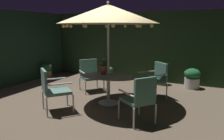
{
  "coord_description": "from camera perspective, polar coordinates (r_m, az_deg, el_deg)",
  "views": [
    {
      "loc": [
        2.83,
        -4.94,
        1.97
      ],
      "look_at": [
        0.29,
        0.42,
        0.86
      ],
      "focal_mm": 36.25,
      "sensor_mm": 36.0,
      "label": 1
    }
  ],
  "objects": [
    {
      "name": "potted_plant_left_near",
      "position": [
        7.91,
        19.54,
        -1.89
      ],
      "size": [
        0.52,
        0.52,
        0.67
      ],
      "color": "silver",
      "rests_on": "ground_plane"
    },
    {
      "name": "patio_chair_southeast",
      "position": [
        6.53,
        10.86,
        -1.89
      ],
      "size": [
        0.88,
        0.88,
        1.0
      ],
      "color": "silver",
      "rests_on": "ground_plane"
    },
    {
      "name": "hedge_backdrop_rear",
      "position": [
        8.77,
        6.54,
        5.99
      ],
      "size": [
        7.65,
        0.3,
        2.56
      ],
      "primitive_type": "cube",
      "color": "#1D2F19",
      "rests_on": "ground_plane"
    },
    {
      "name": "patio_chair_east",
      "position": [
        4.71,
        7.07,
        -6.78
      ],
      "size": [
        0.84,
        0.82,
        1.01
      ],
      "color": "silver",
      "rests_on": "ground_plane"
    },
    {
      "name": "centerpiece_planter",
      "position": [
        5.97,
        -2.11,
        1.12
      ],
      "size": [
        0.31,
        0.31,
        0.43
      ],
      "color": "#AE644E",
      "rests_on": "patio_dining_table"
    },
    {
      "name": "potted_plant_left_far",
      "position": [
        8.13,
        12.34,
        -1.33
      ],
      "size": [
        0.41,
        0.4,
        0.63
      ],
      "color": "#A06C48",
      "rests_on": "ground_plane"
    },
    {
      "name": "patio_chair_northeast",
      "position": [
        5.49,
        -14.82,
        -4.29
      ],
      "size": [
        0.88,
        0.88,
        1.03
      ],
      "color": "silver",
      "rests_on": "ground_plane"
    },
    {
      "name": "potted_plant_back_right",
      "position": [
        8.69,
        -0.91,
        -0.69
      ],
      "size": [
        0.39,
        0.39,
        0.51
      ],
      "color": "silver",
      "rests_on": "ground_plane"
    },
    {
      "name": "ground_plane",
      "position": [
        6.02,
        -4.23,
        -8.65
      ],
      "size": [
        7.65,
        6.98,
        0.02
      ],
      "primitive_type": "cube",
      "color": "brown"
    },
    {
      "name": "patio_chair_north",
      "position": [
        7.21,
        -5.5,
        -0.88
      ],
      "size": [
        0.88,
        0.88,
        0.98
      ],
      "color": "silver",
      "rests_on": "ground_plane"
    },
    {
      "name": "potted_plant_front_corner",
      "position": [
        9.32,
        -16.19,
        -0.22
      ],
      "size": [
        0.43,
        0.43,
        0.57
      ],
      "color": "#896A49",
      "rests_on": "ground_plane"
    },
    {
      "name": "patio_dining_table",
      "position": [
        5.89,
        -0.94,
        -2.91
      ],
      "size": [
        1.51,
        1.01,
        0.75
      ],
      "color": "beige",
      "rests_on": "ground_plane"
    },
    {
      "name": "patio_umbrella",
      "position": [
        5.74,
        -0.99,
        13.9
      ],
      "size": [
        2.53,
        2.53,
        2.62
      ],
      "color": "silver",
      "rests_on": "ground_plane"
    }
  ]
}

